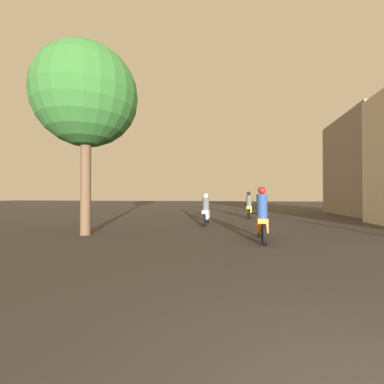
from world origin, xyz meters
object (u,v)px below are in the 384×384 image
at_px(motorcycle_yellow, 249,207).
at_px(motorcycle_orange, 262,219).
at_px(motorcycle_white, 206,212).
at_px(street_tree, 86,97).
at_px(building_right_far, 371,165).

bearing_deg(motorcycle_yellow, motorcycle_orange, -97.19).
xyz_separation_m(motorcycle_white, motorcycle_yellow, (2.22, 4.17, 0.05)).
relative_size(motorcycle_orange, motorcycle_white, 0.95).
relative_size(motorcycle_white, street_tree, 0.30).
relative_size(motorcycle_yellow, building_right_far, 0.28).
relative_size(motorcycle_white, building_right_far, 0.28).
xyz_separation_m(motorcycle_white, building_right_far, (10.92, 7.83, 2.92)).
xyz_separation_m(motorcycle_orange, street_tree, (-6.05, 0.20, 4.27)).
bearing_deg(motorcycle_yellow, street_tree, -134.09).
distance_m(motorcycle_white, motorcycle_yellow, 4.72).
bearing_deg(street_tree, motorcycle_orange, -1.89).
bearing_deg(street_tree, building_right_far, 38.39).
height_order(motorcycle_white, building_right_far, building_right_far).
xyz_separation_m(building_right_far, street_tree, (-14.77, -11.70, 1.41)).
bearing_deg(motorcycle_white, street_tree, -133.77).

